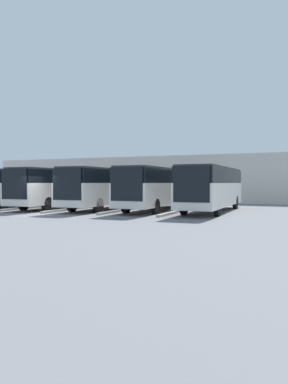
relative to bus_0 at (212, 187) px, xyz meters
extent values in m
plane|color=slate|center=(10.21, 6.18, -1.77)|extent=(600.00, 600.00, 0.00)
cube|color=silver|center=(0.00, -0.02, -0.52)|extent=(2.59, 11.51, 1.60)
cube|color=black|center=(0.00, -0.02, 0.78)|extent=(2.55, 11.34, 0.98)
cube|color=black|center=(-0.08, 5.74, 0.22)|extent=(2.14, 0.07, 2.09)
cube|color=silver|center=(-0.08, 5.74, -1.10)|extent=(2.32, 0.09, 0.40)
cube|color=#333338|center=(0.00, -0.02, 1.33)|extent=(2.49, 11.05, 0.12)
cylinder|color=black|center=(-1.12, 3.53, -1.25)|extent=(0.31, 1.04, 1.04)
cylinder|color=black|center=(1.02, 3.56, -1.25)|extent=(0.31, 1.04, 1.04)
cylinder|color=black|center=(-1.02, -3.59, -1.25)|extent=(0.31, 1.04, 1.04)
cylinder|color=black|center=(1.12, -3.56, -1.25)|extent=(0.31, 1.04, 1.04)
cube|color=#9E9E99|center=(2.04, 1.70, -1.69)|extent=(0.35, 7.92, 0.15)
cube|color=silver|center=(4.08, 0.02, -0.52)|extent=(2.59, 11.51, 1.60)
cube|color=black|center=(4.08, 0.02, 0.78)|extent=(2.55, 11.34, 0.98)
cube|color=black|center=(4.01, 5.77, 0.22)|extent=(2.14, 0.07, 2.09)
cube|color=silver|center=(4.01, 5.78, -1.10)|extent=(2.32, 0.09, 0.40)
cube|color=#333338|center=(4.08, 0.02, 1.33)|extent=(2.49, 11.05, 0.12)
cylinder|color=black|center=(2.97, 3.56, -1.25)|extent=(0.31, 1.04, 1.04)
cylinder|color=black|center=(5.10, 3.59, -1.25)|extent=(0.31, 1.04, 1.04)
cylinder|color=black|center=(3.07, -3.56, -1.25)|extent=(0.31, 1.04, 1.04)
cylinder|color=black|center=(5.20, -3.53, -1.25)|extent=(0.31, 1.04, 1.04)
cube|color=#9E9E99|center=(6.13, 1.74, -1.69)|extent=(0.35, 7.92, 0.15)
cube|color=silver|center=(8.17, 0.41, -0.52)|extent=(2.59, 11.51, 1.60)
cube|color=black|center=(8.17, 0.41, 0.78)|extent=(2.55, 11.34, 0.98)
cube|color=black|center=(8.09, 6.16, 0.22)|extent=(2.14, 0.07, 2.09)
cube|color=silver|center=(8.09, 6.17, -1.10)|extent=(2.32, 0.09, 0.40)
cube|color=#333338|center=(8.17, 0.41, 1.33)|extent=(2.49, 11.05, 0.12)
cylinder|color=black|center=(7.05, 3.95, -1.25)|extent=(0.31, 1.04, 1.04)
cylinder|color=black|center=(9.19, 3.98, -1.25)|extent=(0.31, 1.04, 1.04)
cylinder|color=black|center=(7.15, -3.17, -1.25)|extent=(0.31, 1.04, 1.04)
cylinder|color=black|center=(9.29, -3.14, -1.25)|extent=(0.31, 1.04, 1.04)
cube|color=#9E9E99|center=(10.21, 2.13, -1.69)|extent=(0.35, 7.92, 0.15)
cube|color=silver|center=(12.25, 0.71, -0.52)|extent=(2.59, 11.51, 1.60)
cube|color=black|center=(12.25, 0.71, 0.78)|extent=(2.55, 11.34, 0.98)
cube|color=black|center=(12.18, 6.46, 0.22)|extent=(2.14, 0.07, 2.09)
cube|color=silver|center=(12.18, 6.47, -1.10)|extent=(2.32, 0.09, 0.40)
cube|color=#333338|center=(12.25, 0.71, 1.33)|extent=(2.49, 11.05, 0.12)
cylinder|color=black|center=(11.14, 4.25, -1.25)|extent=(0.31, 1.04, 1.04)
cylinder|color=black|center=(13.27, 4.28, -1.25)|extent=(0.31, 1.04, 1.04)
cylinder|color=black|center=(11.23, -2.87, -1.25)|extent=(0.31, 1.04, 1.04)
cylinder|color=black|center=(13.37, -2.84, -1.25)|extent=(0.31, 1.04, 1.04)
cube|color=#9E9E99|center=(14.30, 2.43, -1.69)|extent=(0.35, 7.92, 0.15)
cube|color=silver|center=(16.34, 0.70, -0.52)|extent=(2.59, 11.51, 1.60)
cube|color=black|center=(16.34, 0.70, 0.78)|extent=(2.55, 11.34, 0.98)
cube|color=#333338|center=(16.34, 0.70, 1.33)|extent=(2.49, 11.05, 0.12)
cylinder|color=black|center=(15.22, 4.25, -1.25)|extent=(0.31, 1.04, 1.04)
cylinder|color=black|center=(15.32, -2.87, -1.25)|extent=(0.31, 1.04, 1.04)
cylinder|color=black|center=(17.46, -2.84, -1.25)|extent=(0.31, 1.04, 1.04)
cylinder|color=black|center=(19.40, -3.29, -1.25)|extent=(0.31, 1.04, 1.04)
cylinder|color=black|center=(21.54, -3.26, -1.25)|extent=(0.31, 1.04, 1.04)
cube|color=beige|center=(10.21, -18.56, 0.73)|extent=(40.59, 13.97, 4.99)
cube|color=silver|center=(10.21, -27.05, 2.97)|extent=(40.59, 3.00, 0.24)
cylinder|color=slate|center=(-4.00, -28.15, 0.60)|extent=(0.20, 0.20, 4.74)
cylinder|color=slate|center=(24.42, -28.15, 0.60)|extent=(0.20, 0.20, 4.74)
camera|label=1|loc=(-5.99, 26.39, 0.30)|focal=35.00mm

